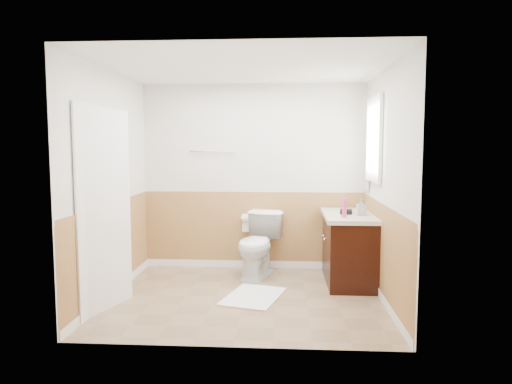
# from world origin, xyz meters

# --- Properties ---
(floor) EXTENTS (3.00, 3.00, 0.00)m
(floor) POSITION_xyz_m (0.00, 0.00, 0.00)
(floor) COLOR #8C7051
(floor) RESTS_ON ground
(ceiling) EXTENTS (3.00, 3.00, 0.00)m
(ceiling) POSITION_xyz_m (0.00, 0.00, 2.50)
(ceiling) COLOR white
(ceiling) RESTS_ON floor
(wall_back) EXTENTS (3.00, 0.00, 3.00)m
(wall_back) POSITION_xyz_m (0.00, 1.30, 1.25)
(wall_back) COLOR silver
(wall_back) RESTS_ON floor
(wall_front) EXTENTS (3.00, 0.00, 3.00)m
(wall_front) POSITION_xyz_m (0.00, -1.30, 1.25)
(wall_front) COLOR silver
(wall_front) RESTS_ON floor
(wall_left) EXTENTS (0.00, 3.00, 3.00)m
(wall_left) POSITION_xyz_m (-1.50, 0.00, 1.25)
(wall_left) COLOR silver
(wall_left) RESTS_ON floor
(wall_right) EXTENTS (0.00, 3.00, 3.00)m
(wall_right) POSITION_xyz_m (1.50, 0.00, 1.25)
(wall_right) COLOR silver
(wall_right) RESTS_ON floor
(wainscot_back) EXTENTS (3.00, 0.00, 3.00)m
(wainscot_back) POSITION_xyz_m (0.00, 1.29, 0.50)
(wainscot_back) COLOR tan
(wainscot_back) RESTS_ON floor
(wainscot_front) EXTENTS (3.00, 0.00, 3.00)m
(wainscot_front) POSITION_xyz_m (0.00, -1.29, 0.50)
(wainscot_front) COLOR tan
(wainscot_front) RESTS_ON floor
(wainscot_left) EXTENTS (0.00, 2.60, 2.60)m
(wainscot_left) POSITION_xyz_m (-1.49, 0.00, 0.50)
(wainscot_left) COLOR tan
(wainscot_left) RESTS_ON floor
(wainscot_right) EXTENTS (0.00, 2.60, 2.60)m
(wainscot_right) POSITION_xyz_m (1.49, 0.00, 0.50)
(wainscot_right) COLOR tan
(wainscot_right) RESTS_ON floor
(toilet) EXTENTS (0.66, 0.90, 0.82)m
(toilet) POSITION_xyz_m (0.09, 0.86, 0.41)
(toilet) COLOR white
(toilet) RESTS_ON floor
(bath_mat) EXTENTS (0.74, 0.92, 0.02)m
(bath_mat) POSITION_xyz_m (0.09, 0.00, 0.01)
(bath_mat) COLOR white
(bath_mat) RESTS_ON floor
(vanity_cabinet) EXTENTS (0.55, 1.10, 0.80)m
(vanity_cabinet) POSITION_xyz_m (1.21, 0.68, 0.40)
(vanity_cabinet) COLOR black
(vanity_cabinet) RESTS_ON floor
(vanity_knob_left) EXTENTS (0.03, 0.03, 0.03)m
(vanity_knob_left) POSITION_xyz_m (0.91, 0.58, 0.55)
(vanity_knob_left) COLOR silver
(vanity_knob_left) RESTS_ON vanity_cabinet
(vanity_knob_right) EXTENTS (0.03, 0.03, 0.03)m
(vanity_knob_right) POSITION_xyz_m (0.91, 0.78, 0.55)
(vanity_knob_right) COLOR silver
(vanity_knob_right) RESTS_ON vanity_cabinet
(countertop) EXTENTS (0.60, 1.15, 0.05)m
(countertop) POSITION_xyz_m (1.20, 0.68, 0.83)
(countertop) COLOR silver
(countertop) RESTS_ON vanity_cabinet
(sink_basin) EXTENTS (0.36, 0.36, 0.02)m
(sink_basin) POSITION_xyz_m (1.21, 0.83, 0.86)
(sink_basin) COLOR silver
(sink_basin) RESTS_ON countertop
(faucet) EXTENTS (0.02, 0.02, 0.14)m
(faucet) POSITION_xyz_m (1.39, 0.83, 0.92)
(faucet) COLOR silver
(faucet) RESTS_ON countertop
(lotion_bottle) EXTENTS (0.05, 0.05, 0.22)m
(lotion_bottle) POSITION_xyz_m (1.11, 0.36, 0.96)
(lotion_bottle) COLOR #C13275
(lotion_bottle) RESTS_ON countertop
(soap_dispenser) EXTENTS (0.10, 0.10, 0.20)m
(soap_dispenser) POSITION_xyz_m (1.33, 0.54, 0.95)
(soap_dispenser) COLOR #949EA7
(soap_dispenser) RESTS_ON countertop
(hair_dryer_body) EXTENTS (0.14, 0.07, 0.07)m
(hair_dryer_body) POSITION_xyz_m (1.16, 0.60, 0.89)
(hair_dryer_body) COLOR black
(hair_dryer_body) RESTS_ON countertop
(hair_dryer_handle) EXTENTS (0.03, 0.03, 0.07)m
(hair_dryer_handle) POSITION_xyz_m (1.13, 0.60, 0.86)
(hair_dryer_handle) COLOR black
(hair_dryer_handle) RESTS_ON countertop
(mirror_panel) EXTENTS (0.02, 0.35, 0.90)m
(mirror_panel) POSITION_xyz_m (1.48, 1.10, 1.55)
(mirror_panel) COLOR silver
(mirror_panel) RESTS_ON wall_right
(window_frame) EXTENTS (0.04, 0.80, 1.00)m
(window_frame) POSITION_xyz_m (1.47, 0.59, 1.75)
(window_frame) COLOR white
(window_frame) RESTS_ON wall_right
(window_glass) EXTENTS (0.01, 0.70, 0.90)m
(window_glass) POSITION_xyz_m (1.49, 0.59, 1.75)
(window_glass) COLOR white
(window_glass) RESTS_ON wall_right
(door) EXTENTS (0.29, 0.78, 2.04)m
(door) POSITION_xyz_m (-1.40, -0.45, 1.02)
(door) COLOR white
(door) RESTS_ON wall_left
(door_frame) EXTENTS (0.02, 0.92, 2.10)m
(door_frame) POSITION_xyz_m (-1.48, -0.45, 1.03)
(door_frame) COLOR white
(door_frame) RESTS_ON wall_left
(door_knob) EXTENTS (0.06, 0.06, 0.06)m
(door_knob) POSITION_xyz_m (-1.34, -0.12, 0.95)
(door_knob) COLOR silver
(door_knob) RESTS_ON door
(towel_bar) EXTENTS (0.62, 0.02, 0.02)m
(towel_bar) POSITION_xyz_m (-0.55, 1.25, 1.60)
(towel_bar) COLOR silver
(towel_bar) RESTS_ON wall_back
(tp_holder_bar) EXTENTS (0.14, 0.02, 0.02)m
(tp_holder_bar) POSITION_xyz_m (-0.10, 1.23, 0.70)
(tp_holder_bar) COLOR silver
(tp_holder_bar) RESTS_ON wall_back
(tp_roll) EXTENTS (0.10, 0.11, 0.11)m
(tp_roll) POSITION_xyz_m (-0.10, 1.23, 0.70)
(tp_roll) COLOR white
(tp_roll) RESTS_ON tp_holder_bar
(tp_sheet) EXTENTS (0.10, 0.01, 0.16)m
(tp_sheet) POSITION_xyz_m (-0.10, 1.23, 0.59)
(tp_sheet) COLOR white
(tp_sheet) RESTS_ON tp_roll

